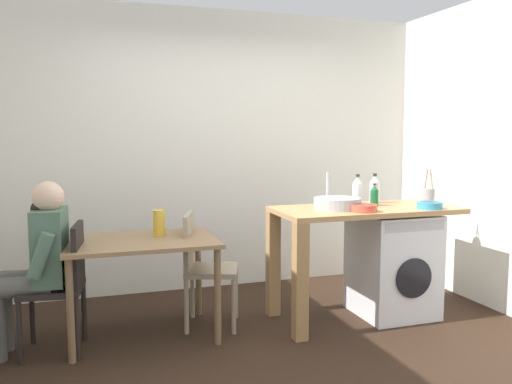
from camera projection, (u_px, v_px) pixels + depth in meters
name	position (u px, v px, depth m)	size (l,w,h in m)	color
ground_plane	(277.00, 352.00, 3.69)	(5.46, 5.46, 0.00)	black
wall_back	(216.00, 151.00, 5.20)	(4.60, 0.10, 2.70)	silver
dining_table	(141.00, 252.00, 3.92)	(1.10, 0.76, 0.74)	olive
chair_person_seat	(63.00, 280.00, 3.66)	(0.45, 0.45, 0.90)	black
chair_opposite	(202.00, 263.00, 4.15)	(0.51, 0.51, 0.90)	gray
seated_person	(37.00, 258.00, 3.61)	(0.53, 0.53, 1.20)	#595651
kitchen_counter	(343.00, 228.00, 4.26)	(1.50, 0.68, 0.92)	tan
washing_machine	(392.00, 264.00, 4.44)	(0.60, 0.61, 0.86)	silver
sink_basin	(337.00, 203.00, 4.22)	(0.38, 0.38, 0.09)	#9EA0A5
tap	(327.00, 189.00, 4.38)	(0.02, 0.02, 0.28)	#B2B2B7
bottle_tall_green	(357.00, 192.00, 4.39)	(0.08, 0.08, 0.26)	silver
bottle_squat_brown	(374.00, 196.00, 4.39)	(0.07, 0.07, 0.19)	#19592D
bottle_clear_small	(374.00, 190.00, 4.57)	(0.08, 0.08, 0.26)	silver
mixing_bowl	(364.00, 208.00, 4.07)	(0.21, 0.21, 0.06)	#D84C38
utensil_crock	(428.00, 195.00, 4.54)	(0.11, 0.11, 0.30)	gray
colander	(430.00, 205.00, 4.24)	(0.20, 0.20, 0.06)	teal
vase	(159.00, 223.00, 4.04)	(0.09, 0.09, 0.20)	gold
scissors	(367.00, 209.00, 4.20)	(0.15, 0.06, 0.01)	#B2B2B7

